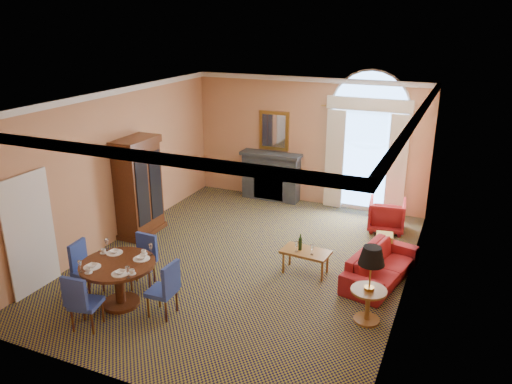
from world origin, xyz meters
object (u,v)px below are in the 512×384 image
at_px(armoire, 139,189).
at_px(side_table, 370,275).
at_px(dining_table, 118,274).
at_px(coffee_table, 305,252).
at_px(armchair, 387,215).
at_px(sofa, 381,265).

height_order(armoire, side_table, armoire).
bearing_deg(dining_table, armoire, 119.15).
height_order(armoire, coffee_table, armoire).
xyz_separation_m(dining_table, armchair, (3.53, 4.92, -0.21)).
xyz_separation_m(sofa, side_table, (0.05, -1.43, 0.54)).
relative_size(armoire, dining_table, 1.75).
relative_size(dining_table, coffee_table, 1.33).
height_order(coffee_table, side_table, side_table).
height_order(armchair, coffee_table, coffee_table).
relative_size(armoire, sofa, 1.11).
distance_m(dining_table, side_table, 4.06).
bearing_deg(side_table, dining_table, -163.20).
height_order(armoire, dining_table, armoire).
relative_size(dining_table, armchair, 1.55).
bearing_deg(sofa, coffee_table, 115.01).
bearing_deg(sofa, armoire, 102.28).
distance_m(coffee_table, side_table, 1.84).
xyz_separation_m(armchair, side_table, (0.35, -3.75, 0.46)).
height_order(dining_table, coffee_table, dining_table).
relative_size(dining_table, side_table, 0.98).
height_order(sofa, side_table, side_table).
bearing_deg(armoire, armchair, 25.10).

